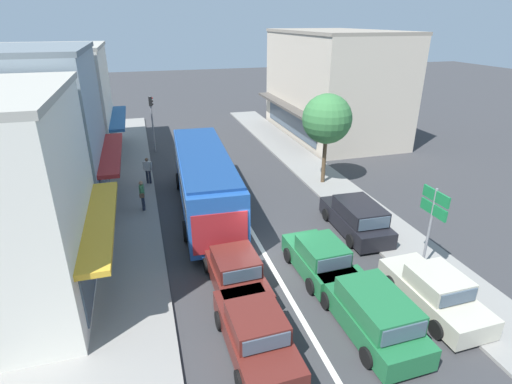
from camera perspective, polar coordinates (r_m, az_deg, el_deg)
ground_plane at (r=17.46m, az=1.42°, el=-9.16°), size 140.00×140.00×0.00m
lane_centre_line at (r=20.80m, az=-1.91°, el=-3.43°), size 0.20×28.00×0.01m
sidewalk_left at (r=22.18m, az=-20.56°, el=-3.04°), size 5.20×44.00×0.14m
kerb_right at (r=24.54m, az=11.05°, el=0.62°), size 2.80×44.00×0.12m
shopfront_mid_block at (r=23.52m, az=-29.95°, el=7.32°), size 7.93×8.28×8.23m
shopfront_far_end at (r=31.96m, az=-26.72°, el=11.14°), size 8.22×8.62×7.85m
building_right_far at (r=35.79m, az=10.86°, el=14.86°), size 8.52×13.70×8.60m
city_bus at (r=20.81m, az=-7.37°, el=2.06°), size 3.14×10.97×3.23m
sedan_queue_far_back at (r=12.83m, az=-0.03°, el=-19.53°), size 1.99×4.25×1.47m
sedan_adjacent_lane_lead at (r=15.35m, az=-2.97°, el=-11.32°), size 2.00×4.25×1.47m
wagon_behind_bus_near at (r=13.92m, az=16.19°, el=-16.17°), size 2.02×4.54×1.58m
hatchback_adjacent_lane_trail at (r=16.18m, az=9.01°, el=-9.39°), size 1.91×3.75×1.54m
parked_sedan_kerb_front at (r=15.64m, az=24.13°, el=-12.93°), size 1.96×4.23×1.47m
parked_wagon_kerb_second at (r=19.56m, az=14.15°, el=-3.60°), size 2.05×4.56×1.58m
traffic_light_downstreet at (r=31.25m, az=-14.66°, el=10.62°), size 0.33×0.24×4.20m
directional_road_sign at (r=16.67m, az=23.99°, el=-2.42°), size 0.10×1.40×3.60m
street_tree_right at (r=24.00m, az=10.10°, el=10.21°), size 2.91×2.91×5.52m
pedestrian_with_handbag_near at (r=21.58m, az=-15.96°, el=-0.23°), size 0.27×0.66×1.63m
pedestrian_browsing_midblock at (r=25.10m, az=-15.22°, el=3.20°), size 0.53×0.35×1.63m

